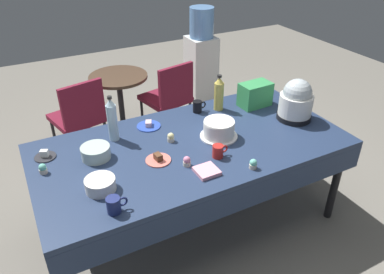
{
  "coord_description": "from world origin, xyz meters",
  "views": [
    {
      "loc": [
        -1.04,
        -1.98,
        2.17
      ],
      "look_at": [
        0.0,
        0.0,
        0.8
      ],
      "focal_mm": 34.82,
      "sensor_mm": 36.0,
      "label": 1
    }
  ],
  "objects": [
    {
      "name": "dessert_plate_cobalt",
      "position": [
        -0.18,
        0.36,
        0.76
      ],
      "size": [
        0.18,
        0.18,
        0.04
      ],
      "color": "#2D4CB2",
      "rests_on": "potluck_table"
    },
    {
      "name": "frosted_layer_cake",
      "position": [
        0.21,
        -0.02,
        0.81
      ],
      "size": [
        0.28,
        0.28,
        0.13
      ],
      "color": "silver",
      "rests_on": "potluck_table"
    },
    {
      "name": "slow_cooker",
      "position": [
        0.88,
        -0.05,
        0.9
      ],
      "size": [
        0.27,
        0.27,
        0.33
      ],
      "color": "black",
      "rests_on": "potluck_table"
    },
    {
      "name": "coffee_mug_navy",
      "position": [
        -0.7,
        -0.43,
        0.8
      ],
      "size": [
        0.12,
        0.08,
        0.1
      ],
      "color": "navy",
      "rests_on": "potluck_table"
    },
    {
      "name": "cupcake_rose",
      "position": [
        0.21,
        -0.45,
        0.78
      ],
      "size": [
        0.05,
        0.05,
        0.07
      ],
      "color": "beige",
      "rests_on": "potluck_table"
    },
    {
      "name": "coffee_mug_red",
      "position": [
        0.08,
        -0.23,
        0.79
      ],
      "size": [
        0.11,
        0.07,
        0.09
      ],
      "color": "#B2231E",
      "rests_on": "potluck_table"
    },
    {
      "name": "maroon_chair_left",
      "position": [
        -0.53,
        1.31,
        0.49
      ],
      "size": [
        0.53,
        0.53,
        0.85
      ],
      "color": "maroon",
      "rests_on": "ground"
    },
    {
      "name": "ceramic_snack_bowl",
      "position": [
        -0.72,
        -0.21,
        0.79
      ],
      "size": [
        0.18,
        0.18,
        0.08
      ],
      "primitive_type": "cylinder",
      "color": "silver",
      "rests_on": "potluck_table"
    },
    {
      "name": "cupcake_berry",
      "position": [
        -0.12,
        0.09,
        0.78
      ],
      "size": [
        0.05,
        0.05,
        0.07
      ],
      "color": "beige",
      "rests_on": "potluck_table"
    },
    {
      "name": "soda_bottle_water",
      "position": [
        -0.47,
        0.31,
        0.91
      ],
      "size": [
        0.07,
        0.07,
        0.34
      ],
      "color": "silver",
      "rests_on": "potluck_table"
    },
    {
      "name": "maroon_chair_right",
      "position": [
        0.42,
        1.31,
        0.49
      ],
      "size": [
        0.52,
        0.52,
        0.85
      ],
      "color": "maroon",
      "rests_on": "ground"
    },
    {
      "name": "soda_bottle_ginger_ale",
      "position": [
        0.44,
        0.37,
        0.89
      ],
      "size": [
        0.08,
        0.08,
        0.3
      ],
      "color": "gold",
      "rests_on": "potluck_table"
    },
    {
      "name": "cupcake_cocoa",
      "position": [
        -0.16,
        -0.22,
        0.78
      ],
      "size": [
        0.05,
        0.05,
        0.07
      ],
      "color": "beige",
      "rests_on": "potluck_table"
    },
    {
      "name": "glass_salad_bowl",
      "position": [
        -0.65,
        0.13,
        0.79
      ],
      "size": [
        0.19,
        0.19,
        0.09
      ],
      "primitive_type": "cylinder",
      "color": "#B2C6BC",
      "rests_on": "potluck_table"
    },
    {
      "name": "cupcake_vanilla",
      "position": [
        -0.99,
        0.12,
        0.78
      ],
      "size": [
        0.05,
        0.05,
        0.07
      ],
      "color": "beige",
      "rests_on": "potluck_table"
    },
    {
      "name": "potluck_table",
      "position": [
        0.0,
        0.0,
        0.69
      ],
      "size": [
        2.2,
        1.1,
        0.75
      ],
      "color": "navy",
      "rests_on": "ground"
    },
    {
      "name": "ground",
      "position": [
        0.0,
        0.0,
        0.0
      ],
      "size": [
        9.0,
        9.0,
        0.0
      ],
      "primitive_type": "plane",
      "color": "slate"
    },
    {
      "name": "paper_napkin_stack",
      "position": [
        -0.08,
        -0.35,
        0.76
      ],
      "size": [
        0.14,
        0.14,
        0.02
      ],
      "primitive_type": "cube",
      "rotation": [
        0.0,
        0.0,
        0.02
      ],
      "color": "pink",
      "rests_on": "potluck_table"
    },
    {
      "name": "cupcake_lemon",
      "position": [
        0.49,
        0.47,
        0.78
      ],
      "size": [
        0.05,
        0.05,
        0.07
      ],
      "color": "beige",
      "rests_on": "potluck_table"
    },
    {
      "name": "round_cafe_table",
      "position": [
        -0.05,
        1.54,
        0.5
      ],
      "size": [
        0.6,
        0.6,
        0.72
      ],
      "color": "#473323",
      "rests_on": "ground"
    },
    {
      "name": "dessert_plate_coral",
      "position": [
        -0.3,
        -0.09,
        0.76
      ],
      "size": [
        0.17,
        0.17,
        0.05
      ],
      "color": "#E07266",
      "rests_on": "potluck_table"
    },
    {
      "name": "soda_carton",
      "position": [
        0.74,
        0.29,
        0.85
      ],
      "size": [
        0.27,
        0.17,
        0.2
      ],
      "primitive_type": "cube",
      "rotation": [
        0.0,
        0.0,
        0.05
      ],
      "color": "#338C4C",
      "rests_on": "potluck_table"
    },
    {
      "name": "water_cooler",
      "position": [
        1.05,
        1.78,
        0.59
      ],
      "size": [
        0.32,
        0.32,
        1.24
      ],
      "color": "silver",
      "rests_on": "ground"
    },
    {
      "name": "dessert_plate_charcoal",
      "position": [
        -0.95,
        0.3,
        0.76
      ],
      "size": [
        0.14,
        0.14,
        0.06
      ],
      "color": "#2D2D33",
      "rests_on": "potluck_table"
    },
    {
      "name": "coffee_mug_black",
      "position": [
        0.26,
        0.4,
        0.8
      ],
      "size": [
        0.12,
        0.07,
        0.1
      ],
      "color": "black",
      "rests_on": "potluck_table"
    }
  ]
}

